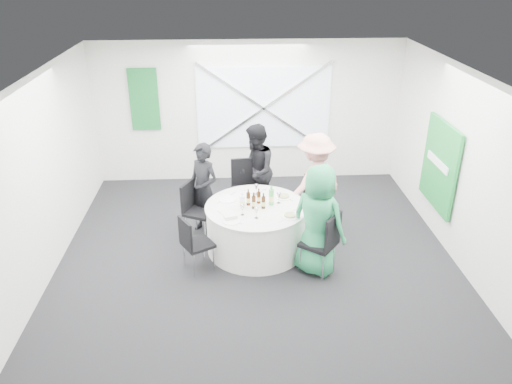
{
  "coord_description": "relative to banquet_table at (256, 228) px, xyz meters",
  "views": [
    {
      "loc": [
        -0.37,
        -6.53,
        4.24
      ],
      "look_at": [
        0.0,
        0.2,
        1.0
      ],
      "focal_mm": 35.0,
      "sensor_mm": 36.0,
      "label": 1
    }
  ],
  "objects": [
    {
      "name": "wine_glass_c",
      "position": [
        -0.22,
        -0.27,
        0.5
      ],
      "size": [
        0.07,
        0.07,
        0.17
      ],
      "color": "white",
      "rests_on": "banquet_table"
    },
    {
      "name": "window_brace_b",
      "position": [
        0.3,
        2.72,
        1.12
      ],
      "size": [
        2.63,
        0.05,
        1.84
      ],
      "primitive_type": "cube",
      "rotation": [
        0.0,
        -0.97,
        0.0
      ],
      "color": "silver",
      "rests_on": "window_panel"
    },
    {
      "name": "wall_back",
      "position": [
        0.0,
        2.8,
        1.02
      ],
      "size": [
        6.0,
        0.0,
        6.0
      ],
      "primitive_type": "plane",
      "rotation": [
        1.57,
        0.0,
        0.0
      ],
      "color": "silver",
      "rests_on": "floor"
    },
    {
      "name": "napkin",
      "position": [
        -0.4,
        -0.38,
        0.42
      ],
      "size": [
        0.21,
        0.17,
        0.05
      ],
      "primitive_type": "cube",
      "rotation": [
        0.0,
        0.0,
        0.31
      ],
      "color": "silver",
      "rests_on": "plate_front_left"
    },
    {
      "name": "wall_front",
      "position": [
        0.0,
        -3.2,
        1.02
      ],
      "size": [
        6.0,
        0.0,
        6.0
      ],
      "primitive_type": "plane",
      "rotation": [
        -1.57,
        0.0,
        0.0
      ],
      "color": "silver",
      "rests_on": "floor"
    },
    {
      "name": "chair_front_left",
      "position": [
        -0.94,
        -0.55,
        0.13
      ],
      "size": [
        0.55,
        0.55,
        0.88
      ],
      "rotation": [
        0.0,
        0.0,
        2.1
      ],
      "color": "black",
      "rests_on": "floor"
    },
    {
      "name": "plate_front_right",
      "position": [
        0.48,
        -0.36,
        0.4
      ],
      "size": [
        0.26,
        0.26,
        0.04
      ],
      "color": "white",
      "rests_on": "banquet_table"
    },
    {
      "name": "person_woman_green",
      "position": [
        0.84,
        -0.63,
        0.45
      ],
      "size": [
        0.97,
        0.91,
        1.67
      ],
      "primitive_type": "imported",
      "rotation": [
        0.0,
        0.0,
        2.5
      ],
      "color": "#258B55",
      "rests_on": "floor"
    },
    {
      "name": "knife_d",
      "position": [
        0.54,
        -0.19,
        0.38
      ],
      "size": [
        0.1,
        0.13,
        0.01
      ],
      "primitive_type": "cube",
      "rotation": [
        0.0,
        0.0,
        -0.63
      ],
      "color": "silver",
      "rests_on": "banquet_table"
    },
    {
      "name": "green_water_bottle",
      "position": [
        0.24,
        0.04,
        0.5
      ],
      "size": [
        0.08,
        0.08,
        0.31
      ],
      "color": "green",
      "rests_on": "banquet_table"
    },
    {
      "name": "fork_e",
      "position": [
        -0.35,
        0.46,
        0.38
      ],
      "size": [
        0.1,
        0.13,
        0.01
      ],
      "primitive_type": "cube",
      "rotation": [
        0.0,
        0.0,
        2.51
      ],
      "color": "silver",
      "rests_on": "banquet_table"
    },
    {
      "name": "beer_bottle_a",
      "position": [
        -0.11,
        0.05,
        0.48
      ],
      "size": [
        0.06,
        0.06,
        0.26
      ],
      "color": "#3B1E0A",
      "rests_on": "banquet_table"
    },
    {
      "name": "floor",
      "position": [
        0.0,
        -0.2,
        -0.38
      ],
      "size": [
        6.0,
        6.0,
        0.0
      ],
      "primitive_type": "plane",
      "color": "black",
      "rests_on": "ground"
    },
    {
      "name": "chair_back",
      "position": [
        -0.13,
        1.2,
        0.22
      ],
      "size": [
        0.51,
        0.52,
        1.02
      ],
      "rotation": [
        0.0,
        0.0,
        0.11
      ],
      "color": "black",
      "rests_on": "floor"
    },
    {
      "name": "chair_back_left",
      "position": [
        -0.97,
        0.46,
        0.17
      ],
      "size": [
        0.58,
        0.57,
        0.94
      ],
      "rotation": [
        0.0,
        0.0,
        1.12
      ],
      "color": "black",
      "rests_on": "floor"
    },
    {
      "name": "knife_b",
      "position": [
        -0.26,
        -0.51,
        0.38
      ],
      "size": [
        0.12,
        0.12,
        0.01
      ],
      "primitive_type": "cube",
      "rotation": [
        0.0,
        0.0,
        -2.35
      ],
      "color": "silver",
      "rests_on": "banquet_table"
    },
    {
      "name": "window_panel",
      "position": [
        0.3,
        2.76,
        1.12
      ],
      "size": [
        2.6,
        0.03,
        1.6
      ],
      "primitive_type": "cube",
      "color": "silver",
      "rests_on": "wall_back"
    },
    {
      "name": "wall_right",
      "position": [
        3.0,
        -0.2,
        1.02
      ],
      "size": [
        0.0,
        6.0,
        6.0
      ],
      "primitive_type": "plane",
      "rotation": [
        1.57,
        0.0,
        -1.57
      ],
      "color": "silver",
      "rests_on": "floor"
    },
    {
      "name": "wall_left",
      "position": [
        -3.0,
        -0.2,
        1.02
      ],
      "size": [
        0.0,
        6.0,
        6.0
      ],
      "primitive_type": "plane",
      "rotation": [
        1.57,
        0.0,
        1.57
      ],
      "color": "silver",
      "rests_on": "floor"
    },
    {
      "name": "green_banner",
      "position": [
        -2.0,
        2.75,
        1.32
      ],
      "size": [
        0.55,
        0.04,
        1.2
      ],
      "primitive_type": "cube",
      "color": "#125E26",
      "rests_on": "wall_back"
    },
    {
      "name": "green_sign",
      "position": [
        2.94,
        0.4,
        0.82
      ],
      "size": [
        0.05,
        1.2,
        1.4
      ],
      "primitive_type": "cube",
      "color": "#188832",
      "rests_on": "wall_right"
    },
    {
      "name": "chair_back_right",
      "position": [
        0.88,
        0.58,
        0.16
      ],
      "size": [
        0.59,
        0.58,
        0.93
      ],
      "rotation": [
        0.0,
        0.0,
        -0.99
      ],
      "color": "black",
      "rests_on": "floor"
    },
    {
      "name": "person_man_back_left",
      "position": [
        -0.82,
        0.63,
        0.39
      ],
      "size": [
        0.67,
        0.64,
        1.54
      ],
      "primitive_type": "imported",
      "rotation": [
        0.0,
        0.0,
        -0.66
      ],
      "color": "black",
      "rests_on": "floor"
    },
    {
      "name": "knife_e",
      "position": [
        -0.55,
        0.17,
        0.38
      ],
      "size": [
        0.1,
        0.13,
        0.01
      ],
      "primitive_type": "cube",
      "rotation": [
        0.0,
        0.0,
        2.53
      ],
      "color": "silver",
      "rests_on": "banquet_table"
    },
    {
      "name": "person_woman_pink",
      "position": [
        1.01,
        0.66,
        0.46
      ],
      "size": [
        1.18,
        1.01,
        1.67
      ],
      "primitive_type": "imported",
      "rotation": [
        0.0,
        0.0,
        -2.56
      ],
      "color": "pink",
      "rests_on": "floor"
    },
    {
      "name": "chair_front_right",
      "position": [
        0.93,
        -0.73,
        0.2
      ],
      "size": [
        0.63,
        0.63,
        0.99
      ],
      "rotation": [
        0.0,
        0.0,
        4.05
      ],
      "color": "black",
      "rests_on": "floor"
    },
    {
      "name": "plate_back_right",
      "position": [
        0.45,
        0.28,
        0.4
      ],
      "size": [
        0.26,
        0.26,
        0.04
      ],
      "color": "white",
      "rests_on": "banquet_table"
    },
    {
      "name": "plate_front_left",
      "position": [
        -0.38,
        -0.45,
        0.39
      ],
      "size": [
        0.26,
        0.26,
        0.01
      ],
      "color": "white",
      "rests_on": "banquet_table"
    },
    {
      "name": "knife_a",
      "position": [
        -0.13,
        0.56,
        0.38
      ],
      "size": [
        0.15,
        0.03,
        0.01
      ],
      "primitive_type": "cube",
      "rotation": [
        0.0,
        0.0,
        1.49
      ],
      "color": "silver",
      "rests_on": "banquet_table"
    },
    {
      "name": "knife_c",
      "position": [
        0.42,
        0.39,
        0.38
      ],
      "size": [
        0.08,
        0.14,
        0.01
      ],
      "primitive_type": "cube",
      "rotation": [
        0.0,
        0.0,
        0.44
      ],
      "color": "silver",
      "rests_on": "banquet_table"
    },
    {
      "name": "ceiling",
      "position": [
        0.0,
        -0.2,
        2.42
      ],
      "size": [
        6.0,
        6.0,
        0.0
      ],
      "primitive_type": "plane",
      "rotation": [
        3.14,
        0.0,
        0.0
      ],
      "color": "silver",
      "rests_on": "wall_back"
    },
    {
      "name": "fork_d",
      "position": [
        0.35,
        -0.46,
        0.38
      ],
      "size": [
        0.1,
        0.13,
        0.01
      ],
      "primitive_type": "cube",
      "rotation": [
        0.0,
        0.0,
        -0.61
      ],
      "color": "silver",
      "rests_on": "banquet_table"
    },
    {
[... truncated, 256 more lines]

